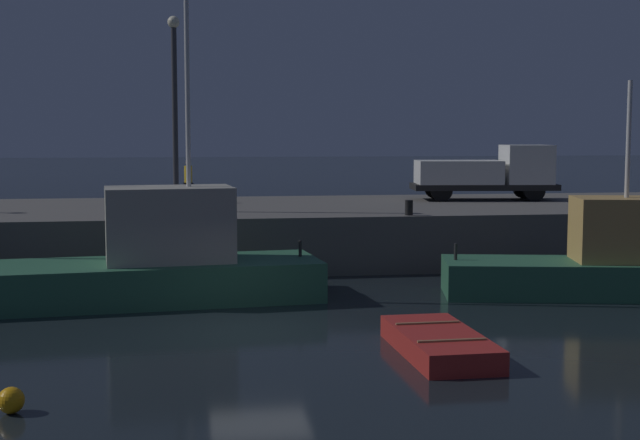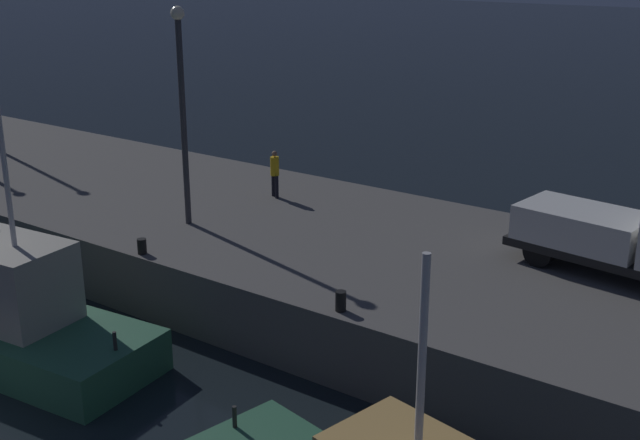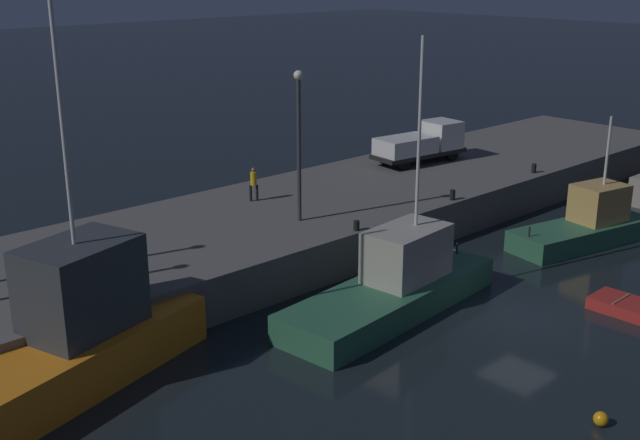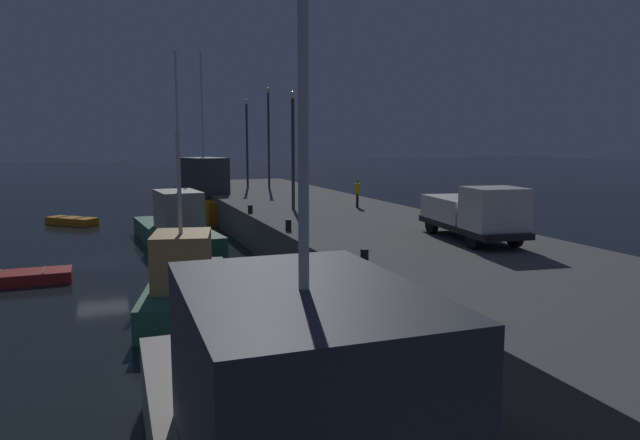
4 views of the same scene
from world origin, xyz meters
The scene contains 12 objects.
ground_plane centered at (0.00, 0.00, 0.00)m, with size 320.00×320.00×0.00m, color black.
pier_quay centered at (0.00, 13.19, 1.02)m, with size 60.80×10.56×2.03m.
fishing_trawler_red centered at (-3.02, 4.17, 1.10)m, with size 11.17×4.31×11.06m.
fishing_boat_orange centered at (10.30, 3.06, 0.99)m, with size 8.50×4.16×6.47m.
rowboat_white_mid centered at (3.76, -3.18, 0.25)m, with size 1.79×4.08×0.54m.
mooring_buoy_mid centered at (-4.88, -6.13, 0.24)m, with size 0.47×0.47×0.47m, color orange.
lamp_post_central centered at (-2.12, 11.13, 6.23)m, with size 0.44×0.44×7.09m.
utility_truck centered at (11.18, 14.86, 3.21)m, with size 6.35×2.82×2.36m.
dockworker centered at (-1.66, 15.19, 3.03)m, with size 0.44×0.44×1.75m.
bollard_west centered at (5.98, 8.35, 2.30)m, with size 0.28×0.28×0.53m, color black.
bollard_central centered at (13.91, 8.63, 2.30)m, with size 0.28×0.28×0.53m, color black.
bollard_east centered at (-1.21, 8.22, 2.27)m, with size 0.28×0.28×0.47m, color black.
Camera 1 is at (-1.80, -22.12, 4.93)m, focal length 50.24 mm.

